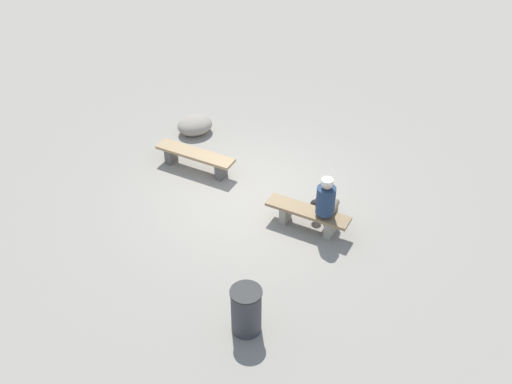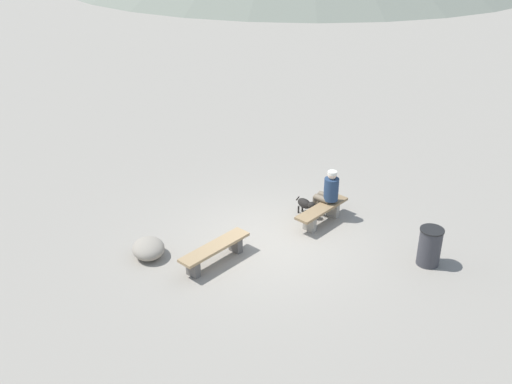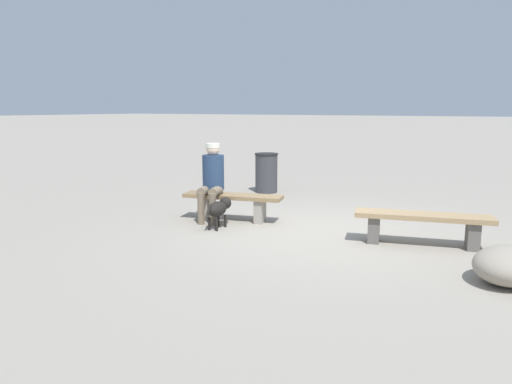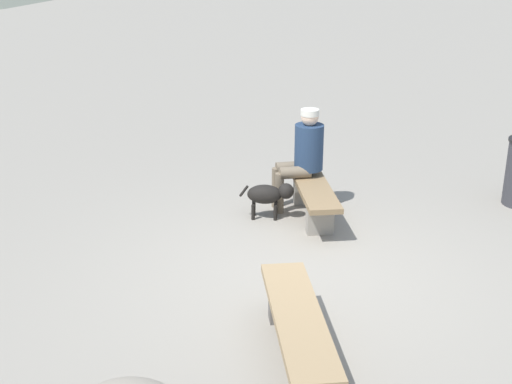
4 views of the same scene
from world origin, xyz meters
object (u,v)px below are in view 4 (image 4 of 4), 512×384
(dog, at_px, (269,194))
(bench_right, at_px, (313,194))
(bench_left, at_px, (298,328))
(seated_person, at_px, (303,152))

(dog, bearing_deg, bench_right, 4.53)
(bench_left, distance_m, seated_person, 3.36)
(bench_right, height_order, dog, dog)
(bench_right, height_order, seated_person, seated_person)
(bench_right, xyz_separation_m, seated_person, (0.31, 0.15, 0.43))
(bench_left, xyz_separation_m, bench_right, (3.02, 0.06, -0.00))
(bench_left, height_order, dog, dog)
(bench_left, distance_m, dog, 3.00)
(dog, bearing_deg, seated_person, 41.69)
(bench_right, bearing_deg, bench_left, 167.17)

